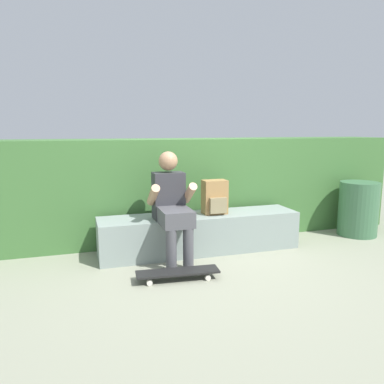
% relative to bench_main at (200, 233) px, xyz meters
% --- Properties ---
extents(ground_plane, '(24.00, 24.00, 0.00)m').
position_rel_bench_main_xyz_m(ground_plane, '(0.00, -0.26, -0.22)').
color(ground_plane, gray).
extents(bench_main, '(2.36, 0.51, 0.44)m').
position_rel_bench_main_xyz_m(bench_main, '(0.00, 0.00, 0.00)').
color(bench_main, gray).
rests_on(bench_main, ground).
extents(person_skater, '(0.49, 0.62, 1.19)m').
position_rel_bench_main_xyz_m(person_skater, '(-0.40, -0.22, 0.42)').
color(person_skater, '#333338').
rests_on(person_skater, ground).
extents(skateboard_near_person, '(0.81, 0.27, 0.09)m').
position_rel_bench_main_xyz_m(skateboard_near_person, '(-0.48, -0.76, -0.15)').
color(skateboard_near_person, black).
rests_on(skateboard_near_person, ground).
extents(backpack_on_bench, '(0.28, 0.23, 0.40)m').
position_rel_bench_main_xyz_m(backpack_on_bench, '(0.18, -0.01, 0.42)').
color(backpack_on_bench, '#A37A47').
rests_on(backpack_on_bench, bench_main).
extents(hedge_row, '(5.77, 0.73, 1.31)m').
position_rel_bench_main_xyz_m(hedge_row, '(0.10, 0.71, 0.43)').
color(hedge_row, '#3E6D35').
rests_on(hedge_row, ground).
extents(trash_bin, '(0.51, 0.51, 0.73)m').
position_rel_bench_main_xyz_m(trash_bin, '(2.27, 0.01, 0.14)').
color(trash_bin, '#3D6B47').
rests_on(trash_bin, ground).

